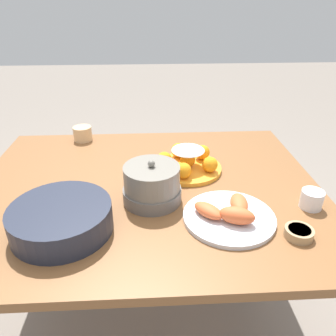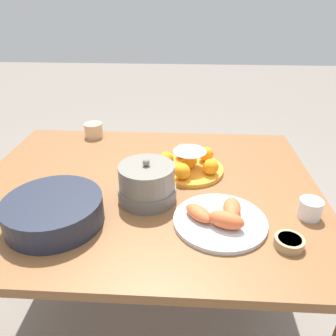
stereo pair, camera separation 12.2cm
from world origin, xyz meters
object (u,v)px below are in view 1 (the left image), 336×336
(sauce_bowl, at_px, (299,232))
(seafood_platter, at_px, (229,214))
(warming_pot, at_px, (152,184))
(serving_bowl, at_px, (61,218))
(cup_near, at_px, (83,134))
(cup_far, at_px, (312,199))
(cake_plate, at_px, (188,162))
(dining_table, at_px, (148,205))

(sauce_bowl, distance_m, seafood_platter, 0.20)
(warming_pot, bearing_deg, seafood_platter, 152.98)
(seafood_platter, bearing_deg, serving_bowl, 2.74)
(sauce_bowl, distance_m, warming_pot, 0.47)
(warming_pot, bearing_deg, cup_near, -58.66)
(seafood_platter, bearing_deg, cup_far, -169.83)
(seafood_platter, bearing_deg, cake_plate, -73.98)
(cake_plate, bearing_deg, sauce_bowl, 123.43)
(cake_plate, relative_size, sauce_bowl, 3.25)
(cake_plate, xyz_separation_m, warming_pot, (0.14, 0.21, 0.03))
(cake_plate, height_order, serving_bowl, cake_plate)
(cake_plate, relative_size, seafood_platter, 0.93)
(cake_plate, distance_m, sauce_bowl, 0.50)
(sauce_bowl, bearing_deg, serving_bowl, -5.65)
(serving_bowl, height_order, warming_pot, warming_pot)
(dining_table, distance_m, cake_plate, 0.23)
(serving_bowl, distance_m, cup_far, 0.78)
(dining_table, relative_size, cup_near, 14.64)
(serving_bowl, bearing_deg, warming_pot, -151.54)
(cup_far, bearing_deg, seafood_platter, 10.17)
(cake_plate, height_order, cup_near, cake_plate)
(cup_near, bearing_deg, serving_bowl, 94.71)
(dining_table, bearing_deg, cup_far, 162.78)
(dining_table, height_order, serving_bowl, serving_bowl)
(serving_bowl, height_order, cup_near, serving_bowl)
(dining_table, distance_m, cup_far, 0.57)
(seafood_platter, xyz_separation_m, warming_pot, (0.23, -0.12, 0.04))
(sauce_bowl, xyz_separation_m, warming_pot, (0.42, -0.21, 0.05))
(cup_near, xyz_separation_m, cup_far, (-0.83, 0.59, -0.00))
(cup_near, distance_m, cup_far, 1.02)
(serving_bowl, bearing_deg, dining_table, -135.83)
(dining_table, height_order, cup_near, cup_near)
(serving_bowl, bearing_deg, seafood_platter, -177.26)
(seafood_platter, height_order, cup_far, seafood_platter)
(cup_near, bearing_deg, seafood_platter, 130.69)
(cake_plate, xyz_separation_m, cup_near, (0.46, -0.32, -0.00))
(cup_near, relative_size, cup_far, 1.20)
(dining_table, bearing_deg, cake_plate, -145.41)
(sauce_bowl, height_order, warming_pot, warming_pot)
(serving_bowl, distance_m, cup_near, 0.67)
(cake_plate, bearing_deg, seafood_platter, 106.02)
(dining_table, distance_m, cup_near, 0.54)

